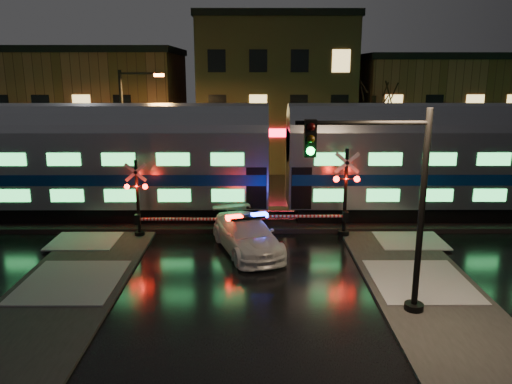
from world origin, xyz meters
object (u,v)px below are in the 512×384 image
at_px(police_car, 247,235).
at_px(crossing_signal_right, 338,202).
at_px(traffic_light, 389,209).
at_px(crossing_signal_left, 145,207).
at_px(streetlight, 128,128).

bearing_deg(police_car, crossing_signal_right, 4.76).
height_order(police_car, traffic_light, traffic_light).
xyz_separation_m(crossing_signal_right, crossing_signal_left, (-9.02, -0.01, -0.23)).
bearing_deg(traffic_light, streetlight, 136.22).
relative_size(crossing_signal_left, traffic_light, 0.79).
distance_m(crossing_signal_left, traffic_light, 12.17).
xyz_separation_m(crossing_signal_right, traffic_light, (0.28, -7.60, 1.78)).
relative_size(police_car, crossing_signal_right, 0.94).
xyz_separation_m(police_car, streetlight, (-7.08, 8.50, 3.71)).
bearing_deg(crossing_signal_left, streetlight, 108.95).
bearing_deg(traffic_light, crossing_signal_left, 147.93).
distance_m(police_car, crossing_signal_left, 5.17).
height_order(crossing_signal_left, traffic_light, traffic_light).
xyz_separation_m(crossing_signal_left, traffic_light, (9.29, -7.59, 2.01)).
relative_size(crossing_signal_right, crossing_signal_left, 1.14).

